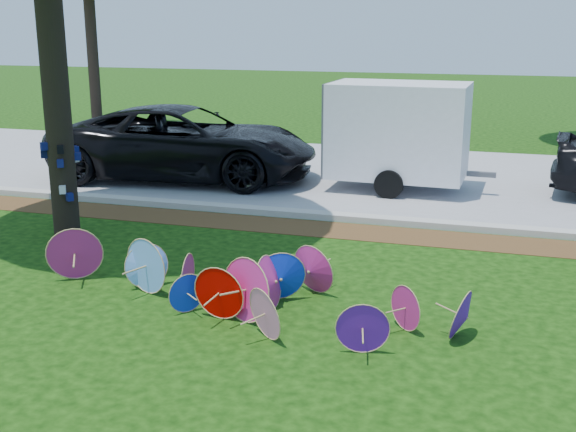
% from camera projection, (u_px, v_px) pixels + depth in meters
% --- Properties ---
extents(ground, '(90.00, 90.00, 0.00)m').
position_uv_depth(ground, '(200.00, 327.00, 8.66)').
color(ground, black).
rests_on(ground, ground).
extents(mulch_strip, '(90.00, 1.00, 0.01)m').
position_uv_depth(mulch_strip, '(302.00, 227.00, 12.82)').
color(mulch_strip, '#472D16').
rests_on(mulch_strip, ground).
extents(curb, '(90.00, 0.30, 0.12)m').
position_uv_depth(curb, '(312.00, 215.00, 13.45)').
color(curb, '#B7B5AD').
rests_on(curb, ground).
extents(street, '(90.00, 8.00, 0.01)m').
position_uv_depth(street, '(356.00, 174.00, 17.30)').
color(street, gray).
rests_on(street, ground).
extents(parasol_pile, '(5.98, 2.04, 0.82)m').
position_uv_depth(parasol_pile, '(233.00, 282.00, 9.15)').
color(parasol_pile, '#5F16A0').
rests_on(parasol_pile, ground).
extents(black_van, '(6.29, 3.37, 1.68)m').
position_uv_depth(black_van, '(185.00, 143.00, 16.59)').
color(black_van, black).
rests_on(black_van, ground).
extents(cargo_trailer, '(2.91, 1.91, 2.60)m').
position_uv_depth(cargo_trailer, '(399.00, 130.00, 15.43)').
color(cargo_trailer, white).
rests_on(cargo_trailer, ground).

